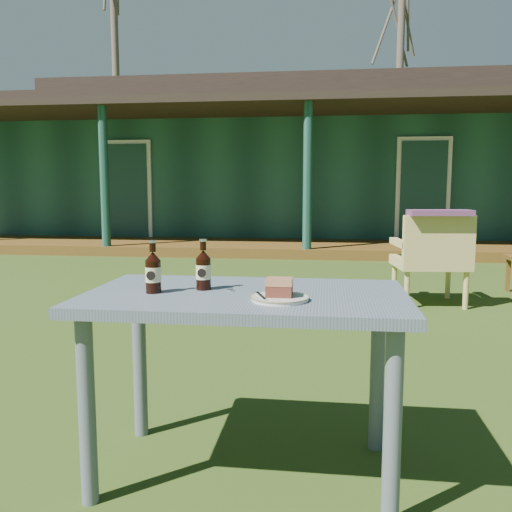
# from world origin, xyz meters

# --- Properties ---
(ground) EXTENTS (80.00, 80.00, 0.00)m
(ground) POSITION_xyz_m (0.00, 0.00, 0.00)
(ground) COLOR #334916
(pavilion) EXTENTS (15.80, 8.30, 3.45)m
(pavilion) POSITION_xyz_m (-0.00, 9.39, 1.61)
(pavilion) COLOR #1A4639
(pavilion) RESTS_ON ground
(tree_left) EXTENTS (0.28, 0.28, 10.50)m
(tree_left) POSITION_xyz_m (-8.00, 17.50, 5.25)
(tree_left) COLOR brown
(tree_left) RESTS_ON ground
(tree_mid) EXTENTS (0.28, 0.28, 9.50)m
(tree_mid) POSITION_xyz_m (3.00, 18.50, 4.75)
(tree_mid) COLOR brown
(tree_mid) RESTS_ON ground
(cafe_table) EXTENTS (1.20, 0.70, 0.72)m
(cafe_table) POSITION_xyz_m (0.00, -1.60, 0.62)
(cafe_table) COLOR slate
(cafe_table) RESTS_ON ground
(plate) EXTENTS (0.20, 0.20, 0.01)m
(plate) POSITION_xyz_m (0.14, -1.73, 0.73)
(plate) COLOR silver
(plate) RESTS_ON cafe_table
(cake_slice) EXTENTS (0.09, 0.09, 0.06)m
(cake_slice) POSITION_xyz_m (0.14, -1.72, 0.77)
(cake_slice) COLOR #5B291D
(cake_slice) RESTS_ON plate
(fork) EXTENTS (0.06, 0.14, 0.00)m
(fork) POSITION_xyz_m (0.07, -1.74, 0.74)
(fork) COLOR silver
(fork) RESTS_ON plate
(cola_bottle_near) EXTENTS (0.06, 0.06, 0.20)m
(cola_bottle_near) POSITION_xyz_m (-0.17, -1.56, 0.80)
(cola_bottle_near) COLOR black
(cola_bottle_near) RESTS_ON cafe_table
(cola_bottle_far) EXTENTS (0.06, 0.06, 0.20)m
(cola_bottle_far) POSITION_xyz_m (-0.34, -1.65, 0.80)
(cola_bottle_far) COLOR black
(cola_bottle_far) RESTS_ON cafe_table
(bottle_cap) EXTENTS (0.03, 0.03, 0.01)m
(bottle_cap) POSITION_xyz_m (-0.06, -1.59, 0.72)
(bottle_cap) COLOR silver
(bottle_cap) RESTS_ON cafe_table
(armchair_left) EXTENTS (0.70, 0.66, 0.86)m
(armchair_left) POSITION_xyz_m (1.29, 1.63, 0.48)
(armchair_left) COLOR tan
(armchair_left) RESTS_ON ground
(floral_throw) EXTENTS (0.57, 0.29, 0.05)m
(floral_throw) POSITION_xyz_m (1.31, 1.46, 0.89)
(floral_throw) COLOR #68365D
(floral_throw) RESTS_ON armchair_left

